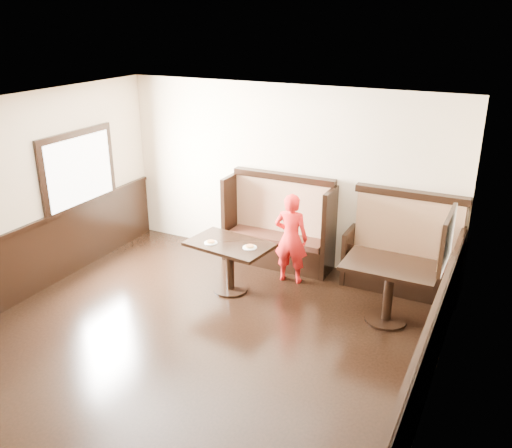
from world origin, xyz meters
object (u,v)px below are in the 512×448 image
Objects in this scene: booth_main at (279,232)px; table_neighbor at (390,279)px; child at (291,238)px; table_main at (230,254)px; booth_neighbor at (403,257)px.

table_neighbor is (1.99, -1.01, 0.08)m from booth_main.
table_neighbor is at bearing 155.28° from child.
table_main is 0.94m from child.
table_main is 0.91× the size of child.
booth_main reaches higher than table_main.
child is (0.66, 0.67, 0.12)m from table_main.
table_neighbor is 0.86× the size of child.
table_main is (-2.19, -1.18, 0.09)m from booth_neighbor.
booth_neighbor is 2.49m from table_main.
booth_neighbor is (1.95, -0.00, -0.05)m from booth_main.
booth_main is 0.68m from child.
booth_neighbor is at bearing 35.61° from table_main.
booth_main and booth_neighbor have the same top height.
booth_main reaches higher than child.
table_main is 1.06× the size of table_neighbor.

